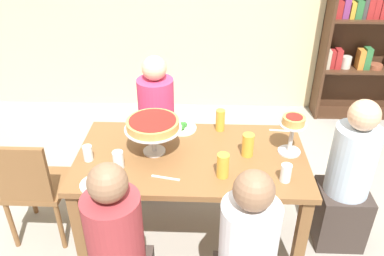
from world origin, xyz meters
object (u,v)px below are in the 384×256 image
object	(u,v)px
water_glass_clear_near	(88,153)
salad_plate_near_diner	(182,128)
beer_glass_amber_spare	(248,145)
chair_head_west	(34,185)
beer_glass_amber_tall	(223,166)
cutlery_knife_near	(282,131)
water_glass_clear_spare	(118,160)
water_glass_clear_far	(286,173)
diner_far_left	(157,129)
bookshelf	(379,18)
cutlery_fork_near	(166,178)
diner_head_east	(346,186)
dining_table	(191,167)
deep_dish_pizza_stand	(153,126)
salad_plate_far_diner	(96,182)
personal_pizza_stand	(293,127)
beer_glass_amber_short	(220,120)

from	to	relation	value
water_glass_clear_near	salad_plate_near_diner	bearing A→B (deg)	34.73
beer_glass_amber_spare	chair_head_west	bearing A→B (deg)	-177.66
beer_glass_amber_tall	cutlery_knife_near	world-z (taller)	beer_glass_amber_tall
water_glass_clear_spare	water_glass_clear_far	bearing A→B (deg)	-5.35
diner_far_left	beer_glass_amber_tall	size ratio (longest dim) A/B	7.29
diner_far_left	salad_plate_near_diner	distance (m)	0.54
bookshelf	cutlery_fork_near	world-z (taller)	bookshelf
diner_head_east	beer_glass_amber_tall	size ratio (longest dim) A/B	7.29
diner_head_east	beer_glass_amber_tall	xyz separation A→B (m)	(-0.87, -0.24, 0.33)
water_glass_clear_far	cutlery_fork_near	bearing A→B (deg)	-179.52
beer_glass_amber_spare	cutlery_fork_near	world-z (taller)	beer_glass_amber_spare
beer_glass_amber_tall	water_glass_clear_near	size ratio (longest dim) A/B	1.51
cutlery_knife_near	dining_table	bearing A→B (deg)	32.39
diner_far_left	cutlery_fork_near	bearing A→B (deg)	10.01
beer_glass_amber_tall	diner_head_east	bearing A→B (deg)	15.65
water_glass_clear_far	cutlery_knife_near	distance (m)	0.58
deep_dish_pizza_stand	dining_table	bearing A→B (deg)	-7.19
chair_head_west	beer_glass_amber_tall	distance (m)	1.35
salad_plate_far_diner	diner_head_east	bearing A→B (deg)	12.31
cutlery_fork_near	personal_pizza_stand	bearing A→B (deg)	33.14
beer_glass_amber_short	salad_plate_near_diner	bearing A→B (deg)	-179.35
diner_head_east	water_glass_clear_near	size ratio (longest dim) A/B	11.01
water_glass_clear_far	water_glass_clear_spare	size ratio (longest dim) A/B	0.99
diner_far_left	bookshelf	bearing A→B (deg)	120.26
bookshelf	water_glass_clear_spare	size ratio (longest dim) A/B	19.28
bookshelf	beer_glass_amber_tall	xyz separation A→B (m)	(-1.67, -2.23, -0.29)
bookshelf	beer_glass_amber_short	size ratio (longest dim) A/B	13.66
diner_far_left	cutlery_knife_near	xyz separation A→B (m)	(0.97, -0.40, 0.25)
dining_table	deep_dish_pizza_stand	xyz separation A→B (m)	(-0.25, 0.03, 0.30)
cutlery_knife_near	salad_plate_near_diner	bearing A→B (deg)	5.48
bookshelf	diner_head_east	world-z (taller)	bookshelf
chair_head_west	cutlery_fork_near	size ratio (longest dim) A/B	4.83
personal_pizza_stand	water_glass_clear_spare	size ratio (longest dim) A/B	2.39
personal_pizza_stand	salad_plate_far_diner	distance (m)	1.28
deep_dish_pizza_stand	cutlery_fork_near	xyz separation A→B (m)	(0.10, -0.28, -0.20)
personal_pizza_stand	beer_glass_amber_spare	distance (m)	0.31
beer_glass_amber_short	salad_plate_far_diner	bearing A→B (deg)	-138.85
deep_dish_pizza_stand	water_glass_clear_far	size ratio (longest dim) A/B	3.27
dining_table	bookshelf	distance (m)	2.79
diner_far_left	beer_glass_amber_spare	size ratio (longest dim) A/B	7.31
water_glass_clear_spare	cutlery_knife_near	bearing A→B (deg)	23.60
water_glass_clear_far	deep_dish_pizza_stand	bearing A→B (deg)	161.52
diner_far_left	water_glass_clear_spare	distance (m)	0.95
deep_dish_pizza_stand	personal_pizza_stand	world-z (taller)	personal_pizza_stand
dining_table	water_glass_clear_far	world-z (taller)	water_glass_clear_far
cutlery_knife_near	water_glass_clear_spare	bearing A→B (deg)	28.77
personal_pizza_stand	water_glass_clear_far	world-z (taller)	personal_pizza_stand
deep_dish_pizza_stand	salad_plate_near_diner	distance (m)	0.39
beer_glass_amber_spare	diner_head_east	bearing A→B (deg)	1.03
beer_glass_amber_spare	cutlery_knife_near	xyz separation A→B (m)	(0.28, 0.32, -0.08)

